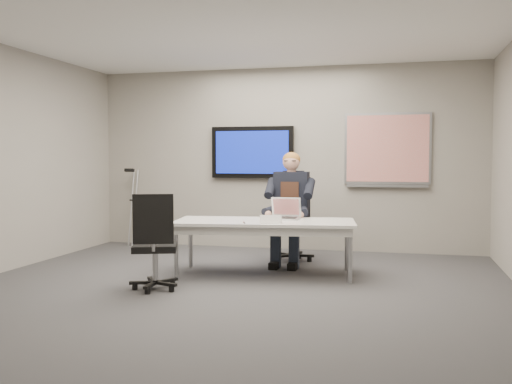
% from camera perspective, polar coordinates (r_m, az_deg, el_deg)
% --- Properties ---
extents(floor, '(6.00, 6.00, 0.02)m').
position_cam_1_polar(floor, '(6.08, -2.75, -9.93)').
color(floor, '#3A3A3D').
rests_on(floor, ground).
extents(ceiling, '(6.00, 6.00, 0.02)m').
position_cam_1_polar(ceiling, '(6.09, -2.82, 16.67)').
color(ceiling, white).
rests_on(ceiling, wall_back).
extents(wall_back, '(6.00, 0.02, 2.80)m').
position_cam_1_polar(wall_back, '(8.84, 2.87, 3.34)').
color(wall_back, gray).
rests_on(wall_back, ground).
extents(wall_front, '(6.00, 0.02, 2.80)m').
position_cam_1_polar(wall_front, '(3.17, -18.72, 3.29)').
color(wall_front, gray).
rests_on(wall_front, ground).
extents(conference_table, '(2.23, 1.17, 0.66)m').
position_cam_1_polar(conference_table, '(6.85, 0.88, -3.49)').
color(conference_table, silver).
rests_on(conference_table, ground).
extents(tv_display, '(1.30, 0.09, 0.80)m').
position_cam_1_polar(tv_display, '(8.89, -0.36, 3.99)').
color(tv_display, black).
rests_on(tv_display, wall_back).
extents(whiteboard, '(1.25, 0.08, 1.10)m').
position_cam_1_polar(whiteboard, '(8.64, 13.00, 4.13)').
color(whiteboard, '#95979D').
rests_on(whiteboard, wall_back).
extents(office_chair_far, '(0.58, 0.58, 1.15)m').
position_cam_1_polar(office_chair_far, '(7.85, 3.65, -4.29)').
color(office_chair_far, black).
rests_on(office_chair_far, ground).
extents(office_chair_near, '(0.63, 0.63, 1.04)m').
position_cam_1_polar(office_chair_near, '(6.17, -10.08, -6.72)').
color(office_chair_near, black).
rests_on(office_chair_near, ground).
extents(seated_person, '(0.46, 0.80, 1.49)m').
position_cam_1_polar(seated_person, '(7.55, 3.30, -2.73)').
color(seated_person, '#212837').
rests_on(seated_person, office_chair_far).
extents(crutch, '(0.36, 0.58, 1.31)m').
position_cam_1_polar(crutch, '(9.47, -12.18, -1.35)').
color(crutch, '#AAABB1').
rests_on(crutch, ground).
extents(laptop, '(0.37, 0.34, 0.26)m').
position_cam_1_polar(laptop, '(7.02, 2.89, -2.17)').
color(laptop, silver).
rests_on(laptop, conference_table).
extents(name_tent, '(0.25, 0.10, 0.10)m').
position_cam_1_polar(name_tent, '(6.52, 1.49, -2.74)').
color(name_tent, white).
rests_on(name_tent, conference_table).
extents(pen, '(0.06, 0.13, 0.01)m').
position_cam_1_polar(pen, '(6.57, -1.19, -3.07)').
color(pen, black).
rests_on(pen, conference_table).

